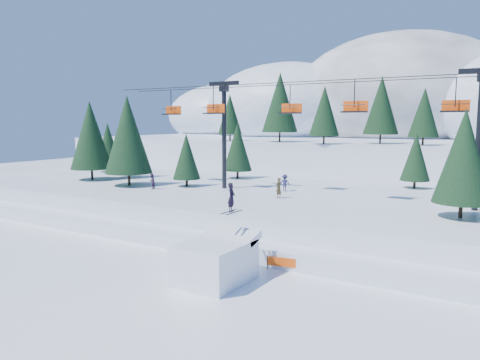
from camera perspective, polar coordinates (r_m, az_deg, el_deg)
The scene contains 10 objects.
ground at distance 26.98m, azimuth -7.00°, elevation -12.40°, with size 160.00×160.00×0.00m, color white.
mid_shelf at distance 41.78m, azimuth 8.49°, elevation -3.61°, with size 70.00×22.00×2.50m, color white.
berm at distance 33.16m, azimuth 1.66°, elevation -7.61°, with size 70.00×6.00×1.10m, color white.
mountain_ridge at distance 95.54m, azimuth 18.84°, elevation 7.18°, with size 119.00×60.83×26.46m.
jump_kicker at distance 26.76m, azimuth -2.93°, elevation -9.70°, with size 3.35×4.57×5.48m.
chairlift at distance 40.49m, azimuth 10.91°, elevation 7.49°, with size 46.00×3.21×10.28m.
conifer_stand at distance 41.04m, azimuth 10.31°, elevation 4.10°, with size 62.88×16.87×9.11m.
distant_skiers at distance 41.75m, azimuth 8.74°, elevation -0.71°, with size 29.58×9.11×1.85m.
banner_near at distance 28.69m, azimuth 6.05°, elevation -10.05°, with size 2.82×0.55×0.90m.
banner_far at distance 28.91m, azimuth 15.36°, elevation -10.13°, with size 2.83×0.48×0.90m.
Camera 1 is at (15.87, -19.86, 9.02)m, focal length 35.00 mm.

